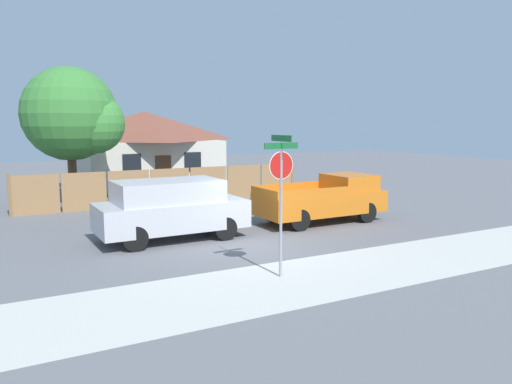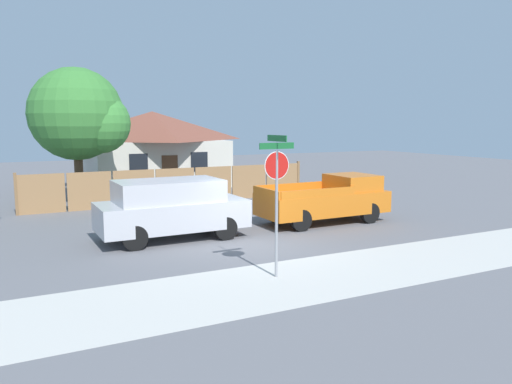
% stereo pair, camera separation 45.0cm
% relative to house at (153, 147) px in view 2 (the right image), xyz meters
% --- Properties ---
extents(ground_plane, '(80.00, 80.00, 0.00)m').
position_rel_house_xyz_m(ground_plane, '(-1.33, -16.40, -2.31)').
color(ground_plane, slate).
extents(sidewalk_strip, '(36.00, 3.20, 0.01)m').
position_rel_house_xyz_m(sidewalk_strip, '(-1.33, -20.00, -2.31)').
color(sidewalk_strip, beige).
rests_on(sidewalk_strip, ground).
extents(wooden_fence, '(13.64, 0.12, 1.77)m').
position_rel_house_xyz_m(wooden_fence, '(-1.05, -7.54, -1.48)').
color(wooden_fence, '#997047').
rests_on(wooden_fence, ground).
extents(house, '(8.30, 7.15, 4.46)m').
position_rel_house_xyz_m(house, '(0.00, 0.00, 0.00)').
color(house, beige).
rests_on(house, ground).
extents(oak_tree, '(4.45, 4.24, 6.30)m').
position_rel_house_xyz_m(oak_tree, '(-4.88, -5.75, 1.76)').
color(oak_tree, brown).
rests_on(oak_tree, ground).
extents(red_suv, '(4.78, 2.10, 1.95)m').
position_rel_house_xyz_m(red_suv, '(-3.41, -14.48, -1.26)').
color(red_suv, '#B7B7BC').
rests_on(red_suv, ground).
extents(orange_pickup, '(5.01, 2.05, 1.78)m').
position_rel_house_xyz_m(orange_pickup, '(2.73, -14.48, -1.43)').
color(orange_pickup, orange).
rests_on(orange_pickup, ground).
extents(stop_sign, '(0.95, 0.86, 3.49)m').
position_rel_house_xyz_m(stop_sign, '(-2.35, -19.56, 0.06)').
color(stop_sign, gray).
rests_on(stop_sign, ground).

